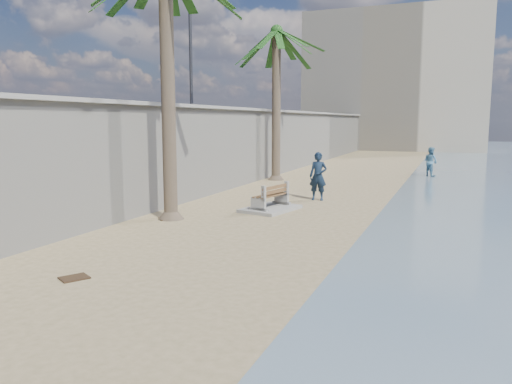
% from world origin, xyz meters
% --- Properties ---
extents(ground_plane, '(140.00, 140.00, 0.00)m').
position_xyz_m(ground_plane, '(0.00, 0.00, 0.00)').
color(ground_plane, '#937F5A').
extents(seawall, '(0.45, 70.00, 3.50)m').
position_xyz_m(seawall, '(-5.20, 20.00, 1.75)').
color(seawall, gray).
rests_on(seawall, ground_plane).
extents(wall_cap, '(0.80, 70.00, 0.12)m').
position_xyz_m(wall_cap, '(-5.20, 20.00, 3.55)').
color(wall_cap, gray).
rests_on(wall_cap, seawall).
extents(end_building, '(18.00, 12.00, 14.00)m').
position_xyz_m(end_building, '(-2.00, 52.00, 7.00)').
color(end_building, '#B7AA93').
rests_on(end_building, ground_plane).
extents(bench_far, '(1.77, 2.27, 0.85)m').
position_xyz_m(bench_far, '(-1.52, 10.88, 0.37)').
color(bench_far, gray).
rests_on(bench_far, ground_plane).
extents(palm_back, '(5.00, 5.00, 8.29)m').
position_xyz_m(palm_back, '(-4.28, 19.23, 7.28)').
color(palm_back, brown).
rests_on(palm_back, ground_plane).
extents(streetlight, '(0.28, 0.28, 5.12)m').
position_xyz_m(streetlight, '(-5.10, 12.00, 6.64)').
color(streetlight, '#2D2D33').
rests_on(streetlight, wall_cap).
extents(person_a, '(0.77, 0.53, 2.11)m').
position_xyz_m(person_a, '(-0.59, 13.61, 1.06)').
color(person_a, '#122033').
rests_on(person_a, ground_plane).
extents(person_b, '(1.08, 1.06, 1.77)m').
position_xyz_m(person_b, '(3.00, 23.93, 0.89)').
color(person_b, teal).
rests_on(person_b, ground_plane).
extents(debris_c, '(0.76, 0.75, 0.03)m').
position_xyz_m(debris_c, '(-3.90, 8.29, 0.01)').
color(debris_c, '#382616').
rests_on(debris_c, ground_plane).
extents(debris_d, '(0.61, 0.65, 0.03)m').
position_xyz_m(debris_d, '(-2.50, 2.55, 0.01)').
color(debris_d, '#382616').
rests_on(debris_d, ground_plane).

